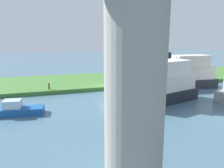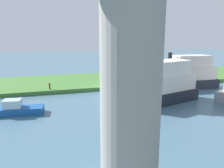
% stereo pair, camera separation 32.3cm
% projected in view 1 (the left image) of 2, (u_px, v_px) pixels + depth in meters
% --- Properties ---
extents(ground_plane, '(160.00, 160.00, 0.00)m').
position_uv_depth(ground_plane, '(107.00, 90.00, 30.88)').
color(ground_plane, '#476B7F').
extents(grassy_bank, '(80.00, 12.00, 0.50)m').
position_uv_depth(grassy_bank, '(97.00, 80.00, 36.42)').
color(grassy_bank, '#427533').
rests_on(grassy_bank, ground).
extents(bridge_pylon, '(2.86, 2.86, 10.87)m').
position_uv_depth(bridge_pylon, '(135.00, 80.00, 10.28)').
color(bridge_pylon, '#9E998E').
rests_on(bridge_pylon, ground).
extents(person_on_bank, '(0.51, 0.51, 1.39)m').
position_uv_depth(person_on_bank, '(137.00, 78.00, 33.18)').
color(person_on_bank, '#2D334C').
rests_on(person_on_bank, grassy_bank).
extents(mooring_post, '(0.20, 0.20, 0.86)m').
position_uv_depth(mooring_post, '(49.00, 86.00, 29.20)').
color(mooring_post, brown).
rests_on(mooring_post, grassy_bank).
extents(skiff_small, '(10.56, 5.96, 5.13)m').
position_uv_depth(skiff_small, '(160.00, 86.00, 25.18)').
color(skiff_small, '#1E232D').
rests_on(skiff_small, ground).
extents(motorboat_white, '(4.59, 2.12, 1.48)m').
position_uv_depth(motorboat_white, '(18.00, 109.00, 21.32)').
color(motorboat_white, '#195199').
rests_on(motorboat_white, ground).
extents(houseboat_blue, '(10.23, 4.00, 5.13)m').
position_uv_depth(houseboat_blue, '(183.00, 75.00, 32.18)').
color(houseboat_blue, '#1E232D').
rests_on(houseboat_blue, ground).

